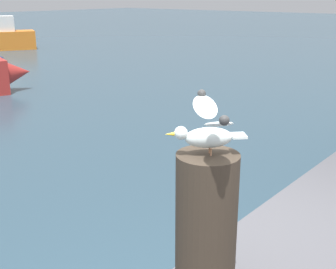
% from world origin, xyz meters
% --- Properties ---
extents(mooring_post, '(0.31, 0.31, 0.77)m').
position_xyz_m(mooring_post, '(-0.54, -0.26, 1.53)').
color(mooring_post, '#382D23').
rests_on(mooring_post, harbor_quay).
extents(seagull, '(0.46, 0.47, 0.26)m').
position_xyz_m(seagull, '(-0.55, -0.26, 2.05)').
color(seagull, tan).
rests_on(seagull, mooring_post).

